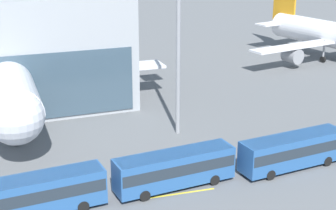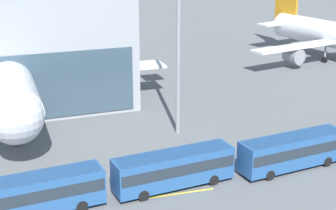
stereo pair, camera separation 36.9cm
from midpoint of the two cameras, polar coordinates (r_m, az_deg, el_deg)
name	(u,v)px [view 1 (the left image)]	position (r m, az deg, el deg)	size (l,w,h in m)	color
airliner_at_gate_near	(6,72)	(69.61, -17.69, 3.49)	(43.42, 41.37, 14.06)	silver
shuttle_bus_1	(37,193)	(44.05, -14.60, -9.40)	(11.46, 3.41, 3.38)	#285693
shuttle_bus_2	(175,167)	(46.99, 0.52, -6.92)	(11.47, 3.48, 3.38)	#285693
shuttle_bus_3	(293,149)	(52.13, 13.47, -4.81)	(11.49, 3.63, 3.38)	#285693
lane_stripe_1	(183,193)	(46.81, 1.39, -9.74)	(6.08, 0.25, 0.01)	yellow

